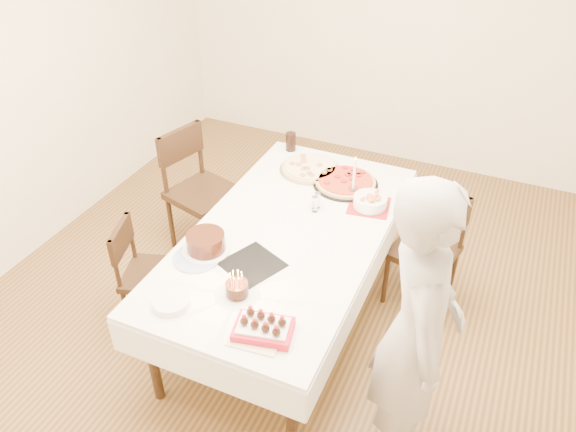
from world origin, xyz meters
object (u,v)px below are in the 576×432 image
at_px(birthday_cake, 237,284).
at_px(strawberry_box, 263,328).
at_px(cola_glass, 291,142).
at_px(chair_left_dessert, 153,275).
at_px(pizza_white, 310,168).
at_px(pizza_pepperoni, 345,182).
at_px(dining_table, 288,276).
at_px(taper_candle, 354,176).
at_px(layer_cake, 206,242).
at_px(person, 417,332).
at_px(chair_right_savory, 424,252).
at_px(chair_left_savory, 204,194).
at_px(pasta_bowl, 370,201).

xyz_separation_m(birthday_cake, strawberry_box, (0.26, -0.20, -0.04)).
bearing_deg(cola_glass, chair_left_dessert, -106.74).
height_order(pizza_white, pizza_pepperoni, same).
xyz_separation_m(dining_table, taper_candle, (0.24, 0.57, 0.53)).
height_order(dining_table, layer_cake, layer_cake).
xyz_separation_m(pizza_pepperoni, birthday_cake, (-0.17, -1.32, 0.06)).
distance_m(chair_left_dessert, strawberry_box, 1.22).
bearing_deg(pizza_white, birthday_cake, -84.46).
distance_m(chair_left_dessert, taper_candle, 1.51).
bearing_deg(strawberry_box, person, 16.70).
distance_m(dining_table, layer_cake, 0.68).
bearing_deg(chair_right_savory, pizza_pepperoni, -178.32).
height_order(pizza_white, cola_glass, cola_glass).
xyz_separation_m(pizza_pepperoni, strawberry_box, (0.09, -1.51, 0.02)).
bearing_deg(pizza_white, chair_right_savory, -12.27).
distance_m(chair_left_savory, taper_candle, 1.25).
xyz_separation_m(chair_right_savory, cola_glass, (-1.20, 0.44, 0.38)).
xyz_separation_m(taper_candle, birthday_cake, (-0.26, -1.21, -0.07)).
height_order(person, layer_cake, person).
relative_size(pizza_white, birthday_cake, 3.37).
distance_m(dining_table, birthday_cake, 0.79).
relative_size(pasta_bowl, strawberry_box, 0.76).
xyz_separation_m(chair_left_dessert, strawberry_box, (1.06, -0.46, 0.39)).
relative_size(pizza_white, cola_glass, 3.12).
xyz_separation_m(cola_glass, birthday_cake, (0.39, -1.62, 0.01)).
relative_size(person, pizza_white, 3.76).
bearing_deg(person, chair_right_savory, -7.33).
relative_size(chair_right_savory, person, 0.51).
relative_size(pizza_pepperoni, layer_cake, 1.58).
distance_m(pizza_pepperoni, birthday_cake, 1.33).
bearing_deg(birthday_cake, dining_table, 88.27).
height_order(pizza_pepperoni, cola_glass, cola_glass).
bearing_deg(chair_left_savory, birthday_cake, 144.61).
xyz_separation_m(cola_glass, strawberry_box, (0.65, -1.82, -0.04)).
relative_size(chair_right_savory, layer_cake, 2.97).
bearing_deg(chair_right_savory, pasta_bowl, -156.78).
distance_m(taper_candle, cola_glass, 0.78).
relative_size(person, birthday_cake, 12.69).
bearing_deg(layer_cake, chair_left_savory, 123.28).
xyz_separation_m(chair_left_dessert, birthday_cake, (0.80, -0.26, 0.43)).
height_order(chair_right_savory, taper_candle, taper_candle).
height_order(chair_right_savory, layer_cake, chair_right_savory).
bearing_deg(pizza_pepperoni, chair_left_savory, -169.91).
xyz_separation_m(taper_candle, layer_cake, (-0.61, -0.94, -0.09)).
xyz_separation_m(pizza_white, strawberry_box, (0.39, -1.59, 0.02)).
relative_size(chair_right_savory, taper_candle, 2.87).
bearing_deg(dining_table, strawberry_box, -74.23).
xyz_separation_m(chair_left_savory, pizza_pepperoni, (1.08, 0.19, 0.27)).
bearing_deg(strawberry_box, pizza_pepperoni, 93.34).
bearing_deg(birthday_cake, strawberry_box, -37.32).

